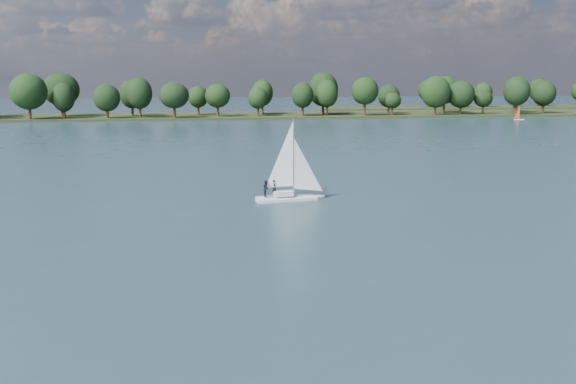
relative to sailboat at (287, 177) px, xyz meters
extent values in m
plane|color=#233342|center=(1.17, 53.22, -2.73)|extent=(700.00, 700.00, 0.00)
cube|color=black|center=(1.17, 165.22, -2.73)|extent=(660.00, 40.00, 1.50)
cube|color=black|center=(161.17, 213.22, -2.73)|extent=(220.00, 30.00, 1.40)
cube|color=white|center=(0.11, 0.01, -2.73)|extent=(7.66, 3.04, 0.88)
cube|color=white|center=(0.11, 0.01, -1.86)|extent=(2.34, 1.59, 0.55)
cylinder|color=#ADACB3|center=(0.11, 0.01, 2.25)|extent=(0.13, 0.13, 8.76)
imported|color=black|center=(-1.45, 0.15, -1.24)|extent=(0.67, 0.81, 1.89)
imported|color=black|center=(-2.43, -0.22, -1.24)|extent=(0.78, 0.97, 1.89)
cube|color=white|center=(101.31, 130.16, -2.73)|extent=(3.29, 1.59, 0.51)
cylinder|color=silver|center=(101.31, 130.16, -0.19)|extent=(0.09, 0.09, 4.53)
camera|label=1|loc=(-11.89, -71.87, 11.23)|focal=40.00mm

